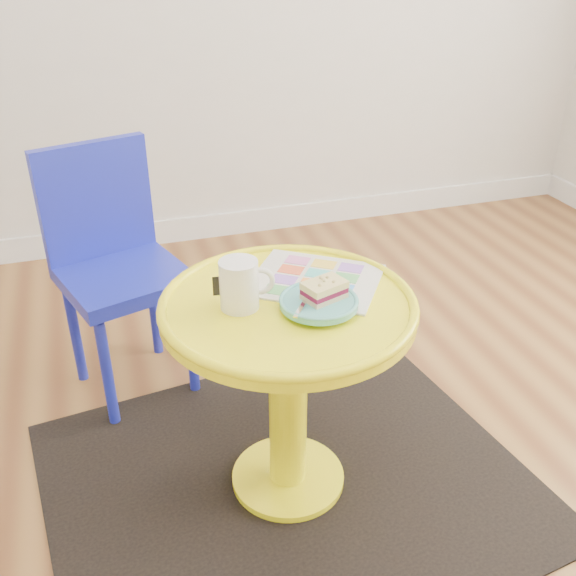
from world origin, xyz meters
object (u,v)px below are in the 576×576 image
object	(u,v)px
side_table	(288,359)
chair	(114,256)
plate	(319,303)
mug	(240,283)
newspaper	(315,280)

from	to	relation	value
side_table	chair	bearing A→B (deg)	120.11
plate	side_table	bearing A→B (deg)	137.57
chair	side_table	bearing A→B (deg)	-77.61
chair	mug	world-z (taller)	chair
chair	mug	size ratio (longest dim) A/B	6.21
chair	plate	bearing A→B (deg)	-75.95
newspaper	mug	bearing A→B (deg)	-126.20
newspaper	plate	size ratio (longest dim) A/B	1.71
side_table	mug	size ratio (longest dim) A/B	4.74
plate	mug	bearing A→B (deg)	158.27
side_table	newspaper	bearing A→B (deg)	40.11
side_table	mug	xyz separation A→B (m)	(-0.11, 0.01, 0.23)
chair	mug	bearing A→B (deg)	-85.17
side_table	mug	world-z (taller)	mug
chair	plate	world-z (taller)	chair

